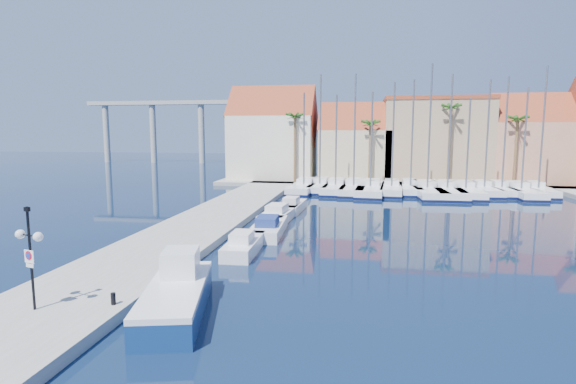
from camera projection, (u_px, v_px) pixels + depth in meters
The scene contains 33 objects.
ground at pixel (288, 302), 19.38m from camera, with size 260.00×260.00×0.00m, color black.
quay_west at pixel (200, 226), 34.01m from camera, with size 6.00×77.00×0.50m, color gray.
shore_north at pixel (411, 181), 64.65m from camera, with size 54.00×16.00×0.50m, color gray.
lamp_post at pixel (29, 243), 17.00m from camera, with size 1.34×0.63×4.04m.
bollard at pixel (113, 299), 17.82m from camera, with size 0.19×0.19×0.48m, color black.
fishing_boat at pixel (177, 294), 18.26m from camera, with size 3.70×6.95×2.32m.
motorboat_west_0 at pixel (244, 245), 27.28m from camera, with size 1.86×5.34×1.40m.
motorboat_west_1 at pixel (269, 227), 32.19m from camera, with size 2.41×6.49×1.40m.
motorboat_west_2 at pixel (279, 214), 37.44m from camera, with size 2.50×6.53×1.40m.
motorboat_west_3 at pixel (292, 206), 41.53m from camera, with size 2.04×5.60×1.40m.
sailboat_0 at pixel (305, 187), 55.03m from camera, with size 3.35×10.33×11.90m.
sailboat_1 at pixel (320, 186), 55.56m from camera, with size 2.62×9.06×14.07m.
sailboat_2 at pixel (336, 188), 54.55m from camera, with size 3.27×10.35×11.62m.
sailboat_3 at pixel (354, 188), 54.04m from camera, with size 3.45×10.91×13.97m.
sailboat_4 at pixel (371, 189), 53.32m from camera, with size 3.86×11.73×11.83m.
sailboat_5 at pixel (392, 189), 53.32m from camera, with size 3.20×9.49×12.95m.
sailboat_6 at pixel (410, 188), 53.74m from camera, with size 2.38×8.84×13.29m.
sailboat_7 at pixel (426, 190), 52.03m from camera, with size 3.78×11.83×14.81m.
sailboat_8 at pixel (446, 191), 51.82m from camera, with size 3.30×11.99×13.64m.
sailboat_9 at pixel (465, 191), 51.63m from camera, with size 3.01×10.71×11.04m.
sailboat_10 at pixel (483, 189), 52.51m from camera, with size 2.92×8.94×13.14m.
sailboat_11 at pixel (500, 189), 52.28m from camera, with size 2.41×8.22×13.44m.
sailboat_12 at pixel (519, 191), 51.14m from camera, with size 2.91×10.10×12.17m.
sailboat_13 at pixel (537, 190), 51.63m from camera, with size 2.38×8.24×14.54m.
building_0 at pixel (273, 137), 66.09m from camera, with size 12.30×9.00×13.50m.
building_1 at pixel (355, 146), 64.30m from camera, with size 10.30×8.00×11.00m.
building_2 at pixel (434, 139), 63.36m from camera, with size 14.20×10.20×11.50m.
building_3 at pixel (528, 143), 60.48m from camera, with size 10.30×8.00×12.00m.
palm_0 at pixel (295, 118), 60.21m from camera, with size 2.60×2.60×10.15m.
palm_1 at pixel (371, 125), 58.71m from camera, with size 2.60×2.60×9.15m.
palm_2 at pixel (451, 110), 56.83m from camera, with size 2.60×2.60×11.15m.
palm_3 at pixel (518, 121), 55.72m from camera, with size 2.60×2.60×9.65m.
viaduct at pixel (180, 119), 104.53m from camera, with size 48.00×2.20×14.45m.
Camera 1 is at (3.06, -18.32, 7.33)m, focal length 28.00 mm.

